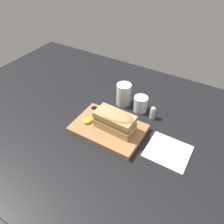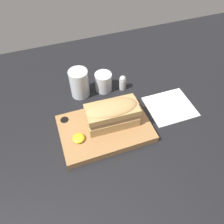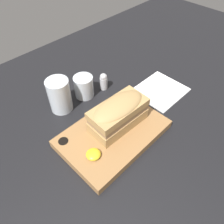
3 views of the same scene
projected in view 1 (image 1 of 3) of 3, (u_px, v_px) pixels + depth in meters
dining_table at (135, 134)px, 90.21cm from camera, size 184.84×101.92×2.00cm
serving_board at (108, 129)px, 89.54cm from camera, size 28.59×19.02×2.47cm
sandwich at (115, 120)px, 85.08cm from camera, size 16.29×8.41×8.64cm
mustard_dollop at (87, 121)px, 90.34cm from camera, size 3.67×3.67×1.47cm
water_glass at (124, 96)px, 100.94cm from camera, size 6.78×6.78×10.62cm
wine_glass at (140, 104)px, 98.16cm from camera, size 6.22×6.22×7.21cm
napkin at (168, 151)px, 81.90cm from camera, size 15.92×14.43×0.40cm
salt_shaker at (153, 112)px, 94.34cm from camera, size 2.55×2.55×6.03cm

